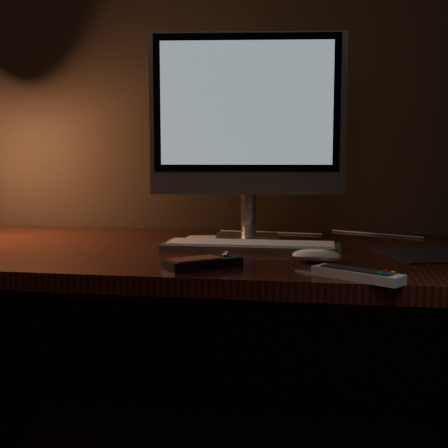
% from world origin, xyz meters
% --- Properties ---
extents(desk, '(1.60, 0.75, 0.75)m').
position_xyz_m(desk, '(0.00, 1.93, 0.62)').
color(desk, '#37120C').
rests_on(desk, ground).
extents(monitor, '(0.54, 0.18, 0.57)m').
position_xyz_m(monitor, '(0.10, 2.05, 1.09)').
color(monitor, silver).
rests_on(monitor, desk).
extents(keyboard, '(0.46, 0.14, 0.02)m').
position_xyz_m(keyboard, '(0.13, 1.87, 0.76)').
color(keyboard, silver).
rests_on(keyboard, desk).
extents(mousepad, '(0.34, 0.30, 0.00)m').
position_xyz_m(mousepad, '(0.60, 1.86, 0.75)').
color(mousepad, black).
rests_on(mousepad, desk).
extents(mouse, '(0.11, 0.06, 0.02)m').
position_xyz_m(mouse, '(0.30, 1.70, 0.76)').
color(mouse, white).
rests_on(mouse, desk).
extents(media_remote, '(0.17, 0.15, 0.03)m').
position_xyz_m(media_remote, '(0.06, 1.59, 0.76)').
color(media_remote, black).
rests_on(media_remote, desk).
extents(tv_remote, '(0.18, 0.14, 0.02)m').
position_xyz_m(tv_remote, '(0.38, 1.52, 0.76)').
color(tv_remote, '#9C9FA2').
rests_on(tv_remote, desk).
extents(papers, '(0.12, 0.10, 0.01)m').
position_xyz_m(papers, '(-0.02, 2.03, 0.75)').
color(papers, white).
rests_on(papers, desk).
extents(cable, '(0.57, 0.19, 0.01)m').
position_xyz_m(cable, '(0.31, 2.17, 0.75)').
color(cable, white).
rests_on(cable, desk).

